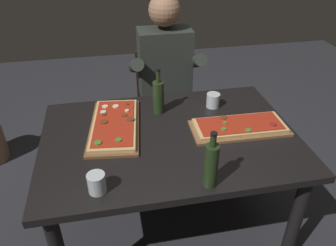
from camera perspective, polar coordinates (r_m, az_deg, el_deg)
ground_plane at (r=2.33m, az=0.25°, el=-17.19°), size 6.40×6.40×0.00m
dining_table at (r=1.88m, az=0.29°, el=-4.52°), size 1.40×0.96×0.74m
pizza_rectangular_front at (r=1.91m, az=12.20°, el=-0.63°), size 0.55×0.25×0.05m
pizza_rectangular_left at (r=1.91m, az=-9.22°, el=-0.31°), size 0.34×0.59×0.05m
wine_bottle_dark at (r=1.46m, az=7.44°, el=-7.12°), size 0.06×0.06×0.29m
oil_bottle_amber at (r=1.99m, az=-1.66°, el=4.62°), size 0.07×0.07×0.29m
tumbler_near_camera at (r=2.10m, az=7.76°, el=3.77°), size 0.08×0.08×0.09m
tumbler_far_side at (r=1.50m, az=-12.17°, el=-10.25°), size 0.08×0.08×0.09m
diner_chair at (r=2.70m, az=-0.81°, el=3.99°), size 0.44×0.44×0.87m
seated_diner at (r=2.47m, az=-0.35°, el=7.86°), size 0.53×0.41×1.33m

